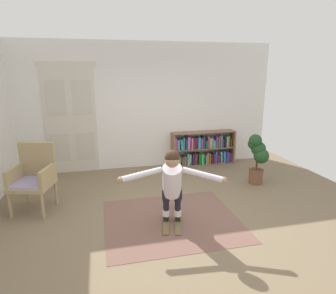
% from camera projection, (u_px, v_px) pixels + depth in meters
% --- Properties ---
extents(ground_plane, '(7.20, 7.20, 0.00)m').
position_uv_depth(ground_plane, '(176.00, 214.00, 4.72)').
color(ground_plane, '#79674D').
extents(back_wall, '(6.00, 0.10, 2.90)m').
position_uv_depth(back_wall, '(148.00, 106.00, 6.80)').
color(back_wall, white).
rests_on(back_wall, ground).
extents(double_door, '(1.22, 0.05, 2.45)m').
position_uv_depth(double_door, '(71.00, 119.00, 6.41)').
color(double_door, beige).
rests_on(double_door, ground).
extents(rug, '(2.06, 1.81, 0.01)m').
position_uv_depth(rug, '(172.00, 220.00, 4.53)').
color(rug, brown).
rests_on(rug, ground).
extents(bookshelf, '(1.58, 0.30, 0.82)m').
position_uv_depth(bookshelf, '(202.00, 150.00, 7.17)').
color(bookshelf, '#805E46').
rests_on(bookshelf, ground).
extents(wicker_chair, '(0.74, 0.74, 1.10)m').
position_uv_depth(wicker_chair, '(34.00, 176.00, 4.78)').
color(wicker_chair, tan).
rests_on(wicker_chair, ground).
extents(potted_plant, '(0.39, 0.41, 1.05)m').
position_uv_depth(potted_plant, '(258.00, 156.00, 5.83)').
color(potted_plant, brown).
rests_on(potted_plant, ground).
extents(skis_pair, '(0.48, 0.96, 0.07)m').
position_uv_depth(skis_pair, '(172.00, 218.00, 4.56)').
color(skis_pair, brown).
rests_on(skis_pair, rug).
extents(person_skier, '(1.46, 0.77, 1.14)m').
position_uv_depth(person_skier, '(172.00, 180.00, 4.20)').
color(person_skier, white).
rests_on(person_skier, skis_pair).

